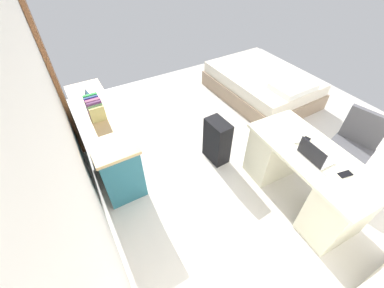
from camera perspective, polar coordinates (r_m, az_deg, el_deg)
name	(u,v)px	position (r m, az deg, el deg)	size (l,w,h in m)	color
ground_plane	(245,147)	(3.84, 12.10, -0.62)	(5.41, 5.41, 0.00)	beige
wall_back	(57,121)	(2.32, -28.58, 4.63)	(4.19, 0.10, 2.70)	silver
door_wooden	(54,76)	(3.83, -29.06, 13.41)	(0.88, 0.05, 2.04)	brown
desk	(304,176)	(3.12, 24.23, -6.72)	(1.48, 0.74, 0.76)	beige
office_chair	(348,151)	(3.65, 32.22, -1.41)	(0.55, 0.55, 0.94)	black
credenza	(104,137)	(3.54, -19.48, 1.53)	(1.80, 0.48, 0.77)	#235B6B
bed	(262,85)	(4.94, 15.69, 13.00)	(1.93, 1.43, 0.58)	gray
suitcase_black	(217,141)	(3.40, 5.75, 0.70)	(0.36, 0.22, 0.64)	black
laptop	(314,155)	(2.79, 26.20, -2.30)	(0.32, 0.24, 0.21)	#B7B7BC
computer_mouse	(297,141)	(2.94, 23.02, 0.67)	(0.06, 0.10, 0.03)	white
cell_phone_near_laptop	(345,174)	(2.81, 31.71, -5.90)	(0.07, 0.14, 0.01)	black
cell_phone_by_mouse	(305,140)	(3.00, 24.58, 0.76)	(0.07, 0.14, 0.01)	black
book_row	(95,107)	(3.25, -21.44, 7.85)	(0.35, 0.17, 0.23)	tan
figurine_small	(86,92)	(3.69, -23.06, 10.87)	(0.08, 0.08, 0.11)	#4C7FBF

